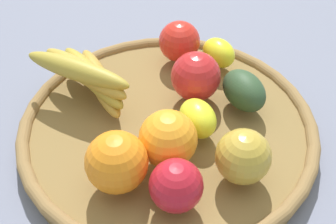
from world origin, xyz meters
name	(u,v)px	position (x,y,z in m)	size (l,w,h in m)	color
ground_plane	(168,139)	(0.00, 0.00, 0.00)	(2.40, 2.40, 0.00)	slate
basket	(168,130)	(0.00, 0.00, 0.02)	(0.45, 0.45, 0.04)	olive
avocado	(244,90)	(0.12, 0.02, 0.07)	(0.08, 0.06, 0.06)	#2D482B
orange_0	(168,139)	(-0.01, -0.07, 0.08)	(0.08, 0.08, 0.08)	orange
apple_2	(179,41)	(0.05, 0.15, 0.07)	(0.07, 0.07, 0.07)	red
banana_bunch	(89,75)	(-0.11, 0.08, 0.08)	(0.16, 0.18, 0.08)	#B78C32
orange_1	(117,162)	(-0.08, -0.10, 0.08)	(0.08, 0.08, 0.08)	orange
apple_0	(196,76)	(0.05, 0.05, 0.08)	(0.08, 0.08, 0.08)	red
apple_1	(243,157)	(0.08, -0.12, 0.07)	(0.07, 0.07, 0.07)	gold
lemon_0	(198,118)	(0.04, -0.03, 0.06)	(0.07, 0.05, 0.05)	yellow
lemon_1	(219,53)	(0.11, 0.12, 0.06)	(0.06, 0.05, 0.05)	yellow
apple_3	(176,186)	(-0.02, -0.15, 0.07)	(0.07, 0.07, 0.07)	red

